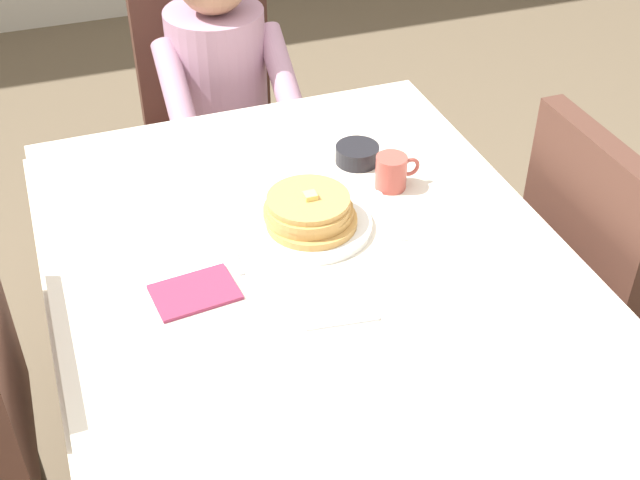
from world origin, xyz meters
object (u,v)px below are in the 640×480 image
(knife_right_of_plate, at_px, (391,215))
(cup_coffee, at_px, (392,172))
(fork_left_of_plate, at_px, (232,249))
(chair_right_side, at_px, (607,271))
(dining_table_main, at_px, (320,305))
(diner_person, at_px, (222,90))
(bowl_butter, at_px, (357,154))
(spoon_near_edge, at_px, (343,323))
(chair_diner, at_px, (213,107))
(breakfast_stack, at_px, (309,211))
(plate_breakfast, at_px, (310,225))

(knife_right_of_plate, bearing_deg, cup_coffee, -18.91)
(fork_left_of_plate, bearing_deg, cup_coffee, -73.60)
(chair_right_side, xyz_separation_m, knife_right_of_plate, (-0.55, 0.14, 0.21))
(dining_table_main, bearing_deg, chair_right_side, 0.00)
(chair_right_side, height_order, fork_left_of_plate, chair_right_side)
(dining_table_main, xyz_separation_m, cup_coffee, (0.27, 0.25, 0.13))
(diner_person, bearing_deg, dining_table_main, 87.45)
(bowl_butter, distance_m, spoon_near_edge, 0.60)
(cup_coffee, distance_m, bowl_butter, 0.14)
(cup_coffee, xyz_separation_m, bowl_butter, (-0.04, 0.13, -0.02))
(fork_left_of_plate, distance_m, knife_right_of_plate, 0.38)
(dining_table_main, distance_m, diner_person, 1.01)
(chair_right_side, bearing_deg, chair_diner, -148.20)
(cup_coffee, height_order, spoon_near_edge, cup_coffee)
(breakfast_stack, xyz_separation_m, fork_left_of_plate, (-0.19, -0.02, -0.05))
(cup_coffee, relative_size, knife_right_of_plate, 0.57)
(chair_diner, bearing_deg, cup_coffee, 103.97)
(plate_breakfast, bearing_deg, bowl_butter, 47.59)
(bowl_butter, height_order, knife_right_of_plate, bowl_butter)
(chair_diner, bearing_deg, knife_right_of_plate, 99.91)
(diner_person, distance_m, breakfast_stack, 0.86)
(breakfast_stack, relative_size, bowl_butter, 1.99)
(knife_right_of_plate, bearing_deg, breakfast_stack, 89.36)
(fork_left_of_plate, xyz_separation_m, spoon_near_edge, (0.14, -0.30, 0.00))
(dining_table_main, relative_size, chair_right_side, 1.64)
(dining_table_main, height_order, plate_breakfast, plate_breakfast)
(breakfast_stack, height_order, spoon_near_edge, breakfast_stack)
(fork_left_of_plate, height_order, spoon_near_edge, same)
(chair_diner, height_order, plate_breakfast, chair_diner)
(chair_right_side, distance_m, fork_left_of_plate, 0.96)
(chair_diner, relative_size, diner_person, 0.83)
(chair_right_side, relative_size, knife_right_of_plate, 4.65)
(plate_breakfast, distance_m, bowl_butter, 0.30)
(dining_table_main, bearing_deg, cup_coffee, 42.30)
(dining_table_main, xyz_separation_m, bowl_butter, (0.24, 0.38, 0.11))
(plate_breakfast, distance_m, spoon_near_edge, 0.32)
(chair_right_side, relative_size, breakfast_stack, 4.25)
(bowl_butter, relative_size, fork_left_of_plate, 0.61)
(breakfast_stack, relative_size, spoon_near_edge, 1.46)
(plate_breakfast, bearing_deg, breakfast_stack, -178.38)
(diner_person, relative_size, knife_right_of_plate, 5.60)
(chair_right_side, height_order, bowl_butter, chair_right_side)
(chair_diner, height_order, knife_right_of_plate, chair_diner)
(chair_right_side, distance_m, plate_breakfast, 0.78)
(dining_table_main, relative_size, knife_right_of_plate, 7.62)
(plate_breakfast, height_order, spoon_near_edge, plate_breakfast)
(spoon_near_edge, bearing_deg, bowl_butter, 73.11)
(chair_diner, distance_m, fork_left_of_plate, 1.07)
(dining_table_main, bearing_deg, spoon_near_edge, -93.72)
(diner_person, bearing_deg, plate_breakfast, 89.32)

